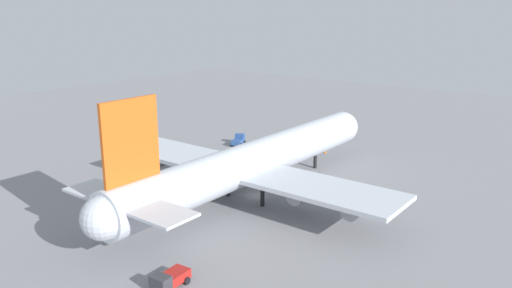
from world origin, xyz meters
The scene contains 6 objects.
ground_plane centered at (0.00, 0.00, 0.00)m, with size 271.87×271.87×0.00m, color gray.
cargo_airplane centered at (-0.17, 0.00, 6.39)m, with size 67.97×54.56×20.71m.
cargo_loader centered at (0.33, 28.67, 1.02)m, with size 4.44×4.31×1.92m.
catering_truck centered at (-29.67, -10.16, 1.10)m, with size 4.97×2.98×2.15m.
baggage_tug centered at (23.82, 23.65, 1.19)m, with size 4.58×3.65×2.53m.
safety_cone_nose centered at (30.59, 3.87, 0.42)m, with size 0.59×0.59×0.85m, color orange.
Camera 1 is at (-64.49, -49.73, 31.41)m, focal length 35.01 mm.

